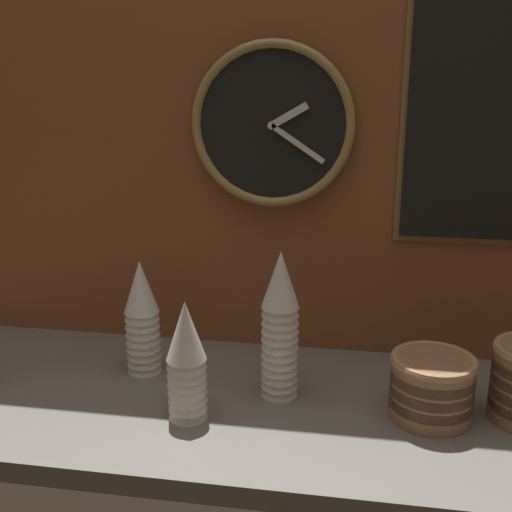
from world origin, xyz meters
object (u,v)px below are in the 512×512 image
(wall_clock, at_px, (272,125))
(cup_stack_center_right, at_px, (280,325))
(cup_stack_center_left, at_px, (142,317))
(bowl_stack_right, at_px, (432,385))
(cup_stack_center, at_px, (187,361))

(wall_clock, bearing_deg, cup_stack_center_right, -77.31)
(cup_stack_center_right, bearing_deg, cup_stack_center_left, 169.82)
(bowl_stack_right, bearing_deg, wall_clock, 143.25)
(cup_stack_center, bearing_deg, wall_clock, 71.61)
(cup_stack_center, distance_m, bowl_stack_right, 0.45)
(cup_stack_center_left, relative_size, bowl_stack_right, 1.57)
(cup_stack_center_right, height_order, wall_clock, wall_clock)
(cup_stack_center_right, distance_m, wall_clock, 0.42)
(cup_stack_center_left, height_order, wall_clock, wall_clock)
(cup_stack_center_left, xyz_separation_m, wall_clock, (0.25, 0.16, 0.39))
(cup_stack_center, distance_m, wall_clock, 0.52)
(cup_stack_center_right, xyz_separation_m, cup_stack_center, (-0.16, -0.11, -0.03))
(cup_stack_center_left, bearing_deg, cup_stack_center_right, -10.18)
(cup_stack_center_left, xyz_separation_m, cup_stack_center, (0.14, -0.17, -0.01))
(cup_stack_center_right, height_order, cup_stack_center_left, cup_stack_center_right)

